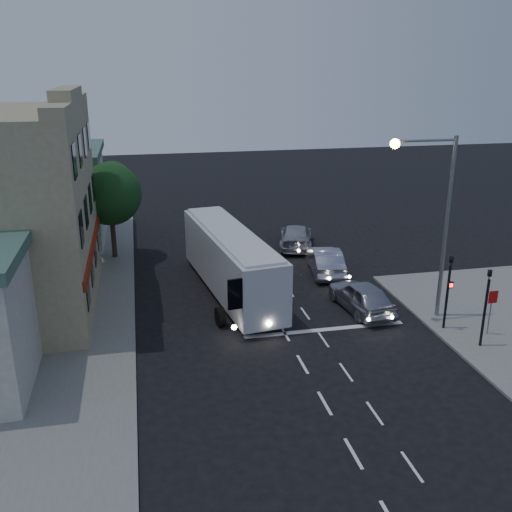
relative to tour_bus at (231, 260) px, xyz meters
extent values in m
plane|color=black|center=(1.68, -7.57, -1.94)|extent=(120.00, 120.00, 0.00)
cube|color=slate|center=(-11.32, 0.43, -1.88)|extent=(12.00, 50.00, 0.12)
cube|color=silver|center=(1.68, -14.57, -1.94)|extent=(0.12, 1.60, 0.01)
cube|color=silver|center=(1.68, -11.57, -1.94)|extent=(0.12, 1.60, 0.01)
cube|color=silver|center=(1.68, -8.57, -1.94)|extent=(0.12, 1.60, 0.01)
cube|color=silver|center=(1.68, -5.57, -1.94)|extent=(0.12, 1.60, 0.01)
cube|color=silver|center=(1.68, -2.57, -1.94)|extent=(0.12, 1.60, 0.01)
cube|color=silver|center=(1.68, 0.43, -1.94)|extent=(0.12, 1.60, 0.01)
cube|color=silver|center=(1.68, 3.43, -1.94)|extent=(0.12, 1.60, 0.01)
cube|color=silver|center=(1.68, 6.43, -1.94)|extent=(0.12, 1.60, 0.01)
cube|color=silver|center=(1.68, 9.43, -1.94)|extent=(0.12, 1.60, 0.01)
cube|color=silver|center=(3.28, -15.57, -1.94)|extent=(0.10, 1.50, 0.01)
cube|color=silver|center=(3.28, -12.57, -1.94)|extent=(0.10, 1.50, 0.01)
cube|color=silver|center=(3.28, -9.57, -1.94)|extent=(0.10, 1.50, 0.01)
cube|color=silver|center=(3.28, -6.57, -1.94)|extent=(0.10, 1.50, 0.01)
cube|color=silver|center=(3.28, -3.57, -1.94)|extent=(0.10, 1.50, 0.01)
cube|color=silver|center=(3.28, -0.57, -1.94)|extent=(0.10, 1.50, 0.01)
cube|color=silver|center=(3.28, 2.43, -1.94)|extent=(0.10, 1.50, 0.01)
cube|color=silver|center=(3.28, 5.43, -1.94)|extent=(0.10, 1.50, 0.01)
cube|color=silver|center=(3.28, 8.43, -1.94)|extent=(0.10, 1.50, 0.01)
cube|color=silver|center=(3.28, 11.43, -1.94)|extent=(0.10, 1.50, 0.01)
cube|color=silver|center=(3.68, -5.57, -1.94)|extent=(8.00, 0.35, 0.01)
cube|color=silver|center=(0.00, 0.00, -0.04)|extent=(3.99, 11.91, 3.12)
cube|color=silver|center=(0.00, 0.00, 1.56)|extent=(3.55, 11.48, 0.18)
cube|color=black|center=(0.00, -5.80, 0.44)|extent=(2.24, 0.42, 1.46)
cube|color=black|center=(1.23, 0.49, 0.59)|extent=(1.35, 9.66, 0.88)
cube|color=black|center=(-1.23, 0.49, 0.59)|extent=(1.35, 9.66, 0.88)
cube|color=#B20000|center=(1.24, 0.97, -0.48)|extent=(0.75, 5.31, 1.36)
cube|color=#B20000|center=(-1.24, 0.97, -0.48)|extent=(0.75, 5.31, 1.36)
cylinder|color=black|center=(-1.22, -4.09, -1.46)|extent=(0.47, 1.01, 0.97)
cylinder|color=black|center=(1.22, -4.09, -1.46)|extent=(0.47, 1.01, 0.97)
cylinder|color=black|center=(-1.22, 2.44, -1.46)|extent=(0.47, 1.01, 0.97)
cylinder|color=black|center=(1.22, 2.44, -1.46)|extent=(0.47, 1.01, 0.97)
cylinder|color=black|center=(-1.22, 4.09, -1.46)|extent=(0.47, 1.01, 0.97)
cylinder|color=black|center=(1.22, 4.09, -1.46)|extent=(0.47, 1.01, 0.97)
cylinder|color=#FFF2CC|center=(-0.83, -5.87, -1.21)|extent=(0.26, 0.08, 0.25)
cylinder|color=#FFF2CC|center=(0.83, -5.87, -1.21)|extent=(0.26, 0.08, 0.25)
imported|color=#9E9FAD|center=(6.22, -3.77, -1.14)|extent=(2.45, 4.92, 1.61)
imported|color=#9F9EB3|center=(6.16, 1.95, -1.14)|extent=(2.42, 5.10, 1.61)
imported|color=#B1B1B9|center=(5.83, 7.37, -1.17)|extent=(3.58, 5.71, 1.54)
cylinder|color=black|center=(9.28, -6.77, -0.22)|extent=(0.12, 0.12, 3.20)
imported|color=black|center=(9.28, -6.77, 1.83)|extent=(0.15, 0.18, 0.90)
cube|color=black|center=(9.28, -6.95, 0.48)|extent=(0.25, 0.12, 0.30)
cube|color=#FF0C0C|center=(9.28, -7.02, 0.48)|extent=(0.16, 0.02, 0.18)
cylinder|color=black|center=(9.98, -8.77, -0.22)|extent=(0.12, 0.12, 3.20)
imported|color=black|center=(9.98, -8.77, 1.83)|extent=(0.18, 0.15, 0.90)
cylinder|color=slate|center=(10.98, -7.77, -0.82)|extent=(0.06, 0.06, 2.00)
cube|color=#AC0809|center=(10.98, -7.84, 0.08)|extent=(0.45, 0.03, 0.60)
cylinder|color=slate|center=(9.68, -5.37, 2.68)|extent=(0.20, 0.20, 9.00)
cylinder|color=slate|center=(8.18, -5.37, 6.98)|extent=(3.00, 0.12, 0.12)
sphere|color=#FFBF59|center=(6.68, -5.37, 6.88)|extent=(0.44, 0.44, 0.44)
cube|color=tan|center=(-7.82, 0.43, 8.43)|extent=(1.00, 12.00, 0.50)
cube|color=tan|center=(-7.82, 0.43, 8.93)|extent=(1.00, 6.00, 0.50)
cube|color=maroon|center=(-7.27, 0.43, 1.18)|extent=(0.15, 12.00, 0.50)
cube|color=black|center=(-7.30, -4.07, 0.38)|extent=(0.06, 1.30, 1.50)
cube|color=black|center=(-7.30, -1.07, 0.38)|extent=(0.06, 1.30, 1.50)
cube|color=black|center=(-7.30, 1.93, 0.38)|extent=(0.06, 1.30, 1.50)
cube|color=black|center=(-7.30, 4.93, 0.38)|extent=(0.06, 1.30, 1.50)
cube|color=black|center=(-7.30, -4.07, 3.38)|extent=(0.06, 1.30, 1.50)
cube|color=black|center=(-7.30, -1.07, 3.38)|extent=(0.06, 1.30, 1.50)
cube|color=black|center=(-7.30, 1.93, 3.38)|extent=(0.06, 1.30, 1.50)
cube|color=black|center=(-7.30, 4.93, 3.38)|extent=(0.06, 1.30, 1.50)
cube|color=black|center=(-7.30, -4.07, 6.38)|extent=(0.06, 1.30, 1.50)
cube|color=black|center=(-7.30, -1.07, 6.38)|extent=(0.06, 1.30, 1.50)
cube|color=black|center=(-7.30, 1.93, 6.38)|extent=(0.06, 1.30, 1.50)
cube|color=black|center=(-7.30, 4.93, 6.38)|extent=(0.06, 1.30, 1.50)
cube|color=#A6A499|center=(-11.82, 12.43, 1.18)|extent=(9.00, 9.00, 6.00)
cube|color=#426457|center=(-11.82, 12.43, 4.43)|extent=(9.40, 9.40, 0.50)
cylinder|color=black|center=(-6.52, 7.43, -0.42)|extent=(0.32, 0.32, 2.80)
sphere|color=#134013|center=(-6.52, 7.43, 2.38)|extent=(4.00, 4.00, 4.00)
sphere|color=#1F4420|center=(-6.32, 8.03, 3.08)|extent=(2.60, 2.60, 2.60)
sphere|color=#134013|center=(-6.82, 6.83, 2.78)|extent=(2.40, 2.40, 2.40)
camera|label=1|loc=(-4.72, -29.31, 10.36)|focal=40.00mm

